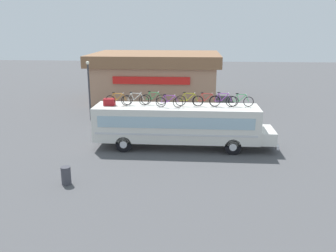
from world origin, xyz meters
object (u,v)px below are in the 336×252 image
at_px(rooftop_bicycle_7, 223,101).
at_px(rooftop_bicycle_8, 241,101).
at_px(rooftop_bicycle_1, 118,100).
at_px(street_lamp, 89,87).
at_px(luggage_bag_1, 109,102).
at_px(bus, 179,124).
at_px(rooftop_bicycle_2, 136,100).
at_px(rooftop_bicycle_5, 189,100).
at_px(rooftop_bicycle_4, 169,102).
at_px(trash_bin, 66,176).
at_px(rooftop_bicycle_3, 154,99).
at_px(rooftop_bicycle_6, 206,101).

relative_size(rooftop_bicycle_7, rooftop_bicycle_8, 1.10).
relative_size(rooftop_bicycle_1, street_lamp, 0.34).
height_order(luggage_bag_1, rooftop_bicycle_1, rooftop_bicycle_1).
distance_m(bus, rooftop_bicycle_1, 4.24).
height_order(rooftop_bicycle_1, rooftop_bicycle_2, rooftop_bicycle_2).
relative_size(luggage_bag_1, rooftop_bicycle_5, 0.39).
xyz_separation_m(bus, rooftop_bicycle_2, (-2.84, 0.15, 1.51)).
relative_size(rooftop_bicycle_2, street_lamp, 0.35).
height_order(rooftop_bicycle_2, rooftop_bicycle_4, rooftop_bicycle_2).
bearing_deg(trash_bin, rooftop_bicycle_3, 60.32).
height_order(rooftop_bicycle_2, rooftop_bicycle_5, rooftop_bicycle_5).
relative_size(trash_bin, street_lamp, 0.19).
height_order(rooftop_bicycle_1, trash_bin, rooftop_bicycle_1).
bearing_deg(rooftop_bicycle_2, bus, -3.06).
bearing_deg(rooftop_bicycle_4, rooftop_bicycle_5, 22.00).
height_order(rooftop_bicycle_5, rooftop_bicycle_7, rooftop_bicycle_7).
relative_size(rooftop_bicycle_5, rooftop_bicycle_6, 1.02).
bearing_deg(rooftop_bicycle_3, rooftop_bicycle_6, -4.36).
relative_size(luggage_bag_1, rooftop_bicycle_3, 0.41).
bearing_deg(rooftop_bicycle_7, rooftop_bicycle_8, 7.39).
distance_m(luggage_bag_1, trash_bin, 6.70).
relative_size(rooftop_bicycle_5, rooftop_bicycle_7, 1.01).
xyz_separation_m(rooftop_bicycle_4, rooftop_bicycle_6, (2.35, 0.51, 0.02)).
relative_size(rooftop_bicycle_4, rooftop_bicycle_6, 0.99).
distance_m(rooftop_bicycle_2, street_lamp, 8.13).
bearing_deg(rooftop_bicycle_3, street_lamp, 134.69).
xyz_separation_m(rooftop_bicycle_2, rooftop_bicycle_6, (4.58, -0.03, 0.01)).
distance_m(bus, rooftop_bicycle_5, 1.66).
bearing_deg(rooftop_bicycle_3, rooftop_bicycle_5, -6.70).
relative_size(rooftop_bicycle_3, rooftop_bicycle_5, 0.94).
bearing_deg(rooftop_bicycle_2, rooftop_bicycle_7, -0.89).
bearing_deg(street_lamp, rooftop_bicycle_3, -45.31).
bearing_deg(luggage_bag_1, rooftop_bicycle_7, 0.89).
xyz_separation_m(luggage_bag_1, rooftop_bicycle_4, (3.93, -0.34, 0.14)).
relative_size(luggage_bag_1, street_lamp, 0.14).
bearing_deg(rooftop_bicycle_4, rooftop_bicycle_1, 173.93).
bearing_deg(bus, rooftop_bicycle_8, 3.10).
bearing_deg(rooftop_bicycle_3, rooftop_bicycle_8, -1.73).
bearing_deg(luggage_bag_1, bus, 0.62).
bearing_deg(rooftop_bicycle_3, rooftop_bicycle_2, -168.59).
height_order(rooftop_bicycle_6, trash_bin, rooftop_bicycle_6).
bearing_deg(luggage_bag_1, rooftop_bicycle_4, -4.92).
height_order(rooftop_bicycle_4, rooftop_bicycle_7, rooftop_bicycle_7).
height_order(rooftop_bicycle_6, rooftop_bicycle_8, rooftop_bicycle_6).
relative_size(rooftop_bicycle_8, street_lamp, 0.32).
distance_m(rooftop_bicycle_2, rooftop_bicycle_6, 4.58).
relative_size(bus, street_lamp, 2.35).
relative_size(rooftop_bicycle_1, rooftop_bicycle_3, 1.01).
xyz_separation_m(luggage_bag_1, rooftop_bicycle_8, (8.47, 0.26, 0.14)).
bearing_deg(street_lamp, rooftop_bicycle_4, -43.99).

